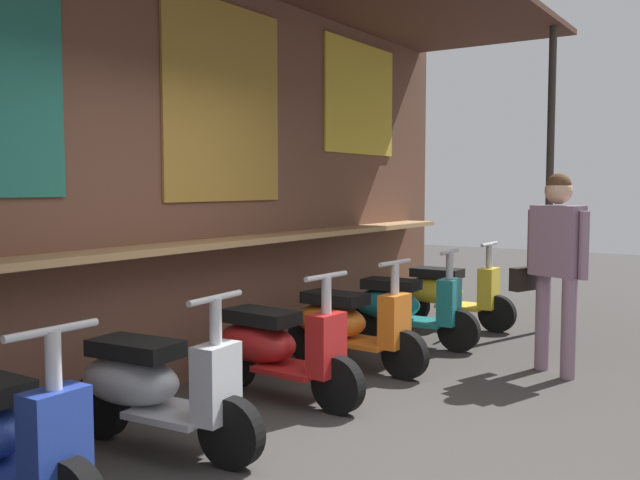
{
  "coord_description": "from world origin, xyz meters",
  "views": [
    {
      "loc": [
        -3.49,
        -2.0,
        1.57
      ],
      "look_at": [
        1.05,
        0.96,
        1.16
      ],
      "focal_mm": 39.59,
      "sensor_mm": 36.0,
      "label": 1
    }
  ],
  "objects": [
    {
      "name": "scooter_silver",
      "position": [
        -0.6,
        1.08,
        0.39
      ],
      "size": [
        0.5,
        1.4,
        0.97
      ],
      "rotation": [
        0.0,
        0.0,
        -1.5
      ],
      "color": "#B2B5BA",
      "rests_on": "ground_plane"
    },
    {
      "name": "scooter_teal",
      "position": [
        2.72,
        1.08,
        0.39
      ],
      "size": [
        0.48,
        1.4,
        0.97
      ],
      "rotation": [
        0.0,
        0.0,
        -1.51
      ],
      "color": "#197075",
      "rests_on": "ground_plane"
    },
    {
      "name": "scooter_red",
      "position": [
        0.61,
        1.08,
        0.39
      ],
      "size": [
        0.48,
        1.4,
        0.97
      ],
      "rotation": [
        0.0,
        0.0,
        -1.64
      ],
      "color": "red",
      "rests_on": "ground_plane"
    },
    {
      "name": "scooter_yellow",
      "position": [
        3.83,
        1.08,
        0.39
      ],
      "size": [
        0.46,
        1.4,
        0.97
      ],
      "rotation": [
        0.0,
        0.0,
        -1.56
      ],
      "color": "gold",
      "rests_on": "ground_plane"
    },
    {
      "name": "shopper_with_handbag",
      "position": [
        2.45,
        -0.46,
        1.02
      ],
      "size": [
        0.39,
        0.67,
        1.68
      ],
      "rotation": [
        0.0,
        0.0,
        2.79
      ],
      "color": "gray",
      "rests_on": "ground_plane"
    },
    {
      "name": "ground_plane",
      "position": [
        0.0,
        0.0,
        0.0
      ],
      "size": [
        28.01,
        28.01,
        0.0
      ],
      "primitive_type": "plane",
      "color": "#383533"
    },
    {
      "name": "market_stall_facade",
      "position": [
        -0.0,
        1.89,
        1.86
      ],
      "size": [
        10.0,
        2.17,
        3.34
      ],
      "color": "brown",
      "rests_on": "ground_plane"
    },
    {
      "name": "scooter_orange",
      "position": [
        1.65,
        1.08,
        0.39
      ],
      "size": [
        0.48,
        1.4,
        0.97
      ],
      "rotation": [
        0.0,
        0.0,
        -1.64
      ],
      "color": "orange",
      "rests_on": "ground_plane"
    }
  ]
}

